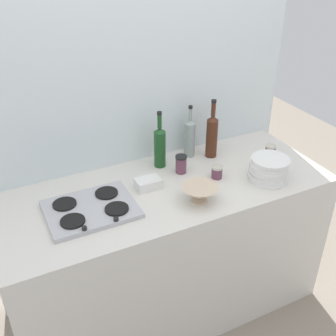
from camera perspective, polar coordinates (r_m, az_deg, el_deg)
ground_plane at (r=2.81m, az=0.00°, el=-18.17°), size 6.00×6.00×0.00m
counter_block at (r=2.49m, az=0.00°, el=-11.35°), size 1.80×0.70×0.90m
backsplash_panel at (r=2.39m, az=-4.08°, el=7.57°), size 1.90×0.06×2.37m
stovetop_hob at (r=2.07m, az=-10.61°, el=-5.56°), size 0.43×0.34×0.04m
plate_stack at (r=2.31m, az=13.73°, el=-0.15°), size 0.22×0.22×0.13m
wine_bottle_leftmost at (r=2.35m, az=-1.14°, el=3.05°), size 0.07×0.07×0.34m
wine_bottle_mid_left at (r=2.46m, az=6.07°, el=4.55°), size 0.07×0.07×0.36m
wine_bottle_mid_right at (r=2.47m, az=3.00°, el=4.31°), size 0.06×0.06×0.32m
mixing_bowl at (r=2.09m, az=4.36°, el=-3.50°), size 0.18×0.18×0.09m
butter_dish at (r=2.20m, az=-2.78°, el=-2.14°), size 0.13×0.09×0.05m
condiment_jar_front at (r=2.29m, az=6.77°, el=-0.54°), size 0.06×0.06×0.07m
condiment_jar_rear at (r=2.32m, az=1.81°, el=0.54°), size 0.07×0.07×0.10m
condiment_jar_spare at (r=2.55m, az=13.92°, el=2.24°), size 0.07×0.07×0.08m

